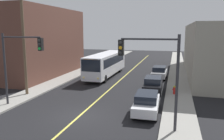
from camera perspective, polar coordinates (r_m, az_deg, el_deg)
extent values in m
plane|color=black|center=(17.92, -8.04, -11.19)|extent=(120.00, 120.00, 0.00)
cube|color=gray|center=(29.62, -13.29, -2.82)|extent=(2.50, 90.00, 0.15)
cube|color=gray|center=(26.10, 16.02, -4.62)|extent=(2.50, 90.00, 0.15)
cube|color=#D8CC4C|center=(31.72, 2.73, -1.88)|extent=(0.16, 60.00, 0.01)
cube|color=brown|center=(35.43, -19.67, 6.47)|extent=(10.00, 16.14, 9.44)
cube|color=black|center=(33.15, -12.32, 1.21)|extent=(0.06, 11.30, 1.30)
cube|color=black|center=(32.85, -12.52, 6.74)|extent=(0.06, 11.30, 1.30)
cube|color=black|center=(36.35, 18.03, 1.69)|extent=(0.06, 17.78, 1.30)
cube|color=black|center=(36.07, 18.30, 6.72)|extent=(0.06, 17.78, 1.30)
cube|color=silver|center=(32.50, -1.46, 1.67)|extent=(2.68, 12.03, 2.75)
cube|color=black|center=(26.84, -5.28, 1.06)|extent=(2.35, 0.11, 1.40)
cube|color=black|center=(38.14, 1.23, 3.80)|extent=(2.30, 0.10, 1.10)
cube|color=black|center=(32.83, -3.55, 2.65)|extent=(0.17, 10.20, 1.10)
cube|color=black|center=(32.09, 0.68, 2.51)|extent=(0.17, 10.20, 1.10)
cube|color=orange|center=(26.77, -5.29, 2.33)|extent=(1.79, 0.08, 0.30)
sphere|color=#F9D872|center=(27.39, -7.00, -1.88)|extent=(0.24, 0.24, 0.24)
sphere|color=#F9D872|center=(26.76, -3.48, -2.10)|extent=(0.24, 0.24, 0.24)
cylinder|color=black|center=(29.21, -6.02, -1.94)|extent=(0.31, 1.00, 1.00)
cylinder|color=black|center=(28.45, -1.81, -2.20)|extent=(0.31, 1.00, 1.00)
cylinder|color=black|center=(36.34, -1.49, 0.40)|extent=(0.31, 1.00, 1.00)
cylinder|color=black|center=(35.74, 1.95, 0.24)|extent=(0.31, 1.00, 1.00)
cube|color=silver|center=(18.33, 8.51, -8.50)|extent=(1.91, 4.44, 0.70)
cube|color=black|center=(18.14, 8.56, -6.55)|extent=(1.68, 2.50, 0.60)
cylinder|color=black|center=(17.13, 5.28, -10.99)|extent=(0.24, 0.65, 0.64)
cylinder|color=black|center=(16.98, 10.73, -11.31)|extent=(0.24, 0.65, 0.64)
cylinder|color=black|center=(19.94, 6.59, -8.01)|extent=(0.24, 0.65, 0.64)
cylinder|color=black|center=(19.81, 11.23, -8.24)|extent=(0.24, 0.65, 0.64)
cube|color=black|center=(24.49, 10.08, -3.90)|extent=(1.88, 4.43, 0.70)
cube|color=black|center=(24.35, 10.12, -2.41)|extent=(1.66, 2.49, 0.60)
cylinder|color=black|center=(23.20, 7.79, -5.49)|extent=(0.23, 0.64, 0.64)
cylinder|color=black|center=(23.08, 11.76, -5.68)|extent=(0.23, 0.64, 0.64)
cylinder|color=black|center=(26.09, 8.55, -3.80)|extent=(0.23, 0.64, 0.64)
cylinder|color=black|center=(25.99, 12.07, -3.97)|extent=(0.23, 0.64, 0.64)
cube|color=#B7B7BC|center=(31.75, 11.60, -0.84)|extent=(1.92, 4.45, 0.70)
cube|color=black|center=(31.64, 11.64, 0.32)|extent=(1.69, 2.51, 0.60)
cylinder|color=black|center=(30.43, 9.81, -1.90)|extent=(0.24, 0.65, 0.64)
cylinder|color=black|center=(30.28, 12.81, -2.06)|extent=(0.24, 0.65, 0.64)
cylinder|color=black|center=(33.36, 10.46, -0.91)|extent=(0.24, 0.65, 0.64)
cylinder|color=black|center=(33.22, 13.20, -1.05)|extent=(0.24, 0.65, 0.64)
cylinder|color=brown|center=(23.83, -21.05, 8.32)|extent=(0.28, 0.28, 11.81)
cylinder|color=#2D2D33|center=(21.34, -24.87, 0.14)|extent=(0.18, 0.18, 6.00)
cylinder|color=#2D2D33|center=(20.01, -21.55, 7.57)|extent=(3.50, 0.12, 0.12)
cube|color=black|center=(19.04, -17.20, 6.08)|extent=(0.32, 0.36, 1.00)
sphere|color=#2D2D2D|center=(18.87, -17.56, 7.00)|extent=(0.22, 0.22, 0.22)
sphere|color=#2D2D2D|center=(18.88, -17.51, 6.04)|extent=(0.22, 0.22, 0.22)
sphere|color=green|center=(18.90, -17.46, 5.07)|extent=(0.22, 0.22, 0.22)
cylinder|color=#2D2D33|center=(14.58, 15.75, -3.39)|extent=(0.18, 0.18, 6.00)
cylinder|color=#2D2D33|center=(14.31, 9.17, 7.54)|extent=(3.50, 0.12, 0.12)
cube|color=black|center=(14.64, 2.26, 5.54)|extent=(0.32, 0.36, 1.00)
sphere|color=#2D2D2D|center=(14.43, 2.10, 6.76)|extent=(0.22, 0.22, 0.22)
sphere|color=#F2A519|center=(14.45, 2.09, 5.49)|extent=(0.22, 0.22, 0.22)
sphere|color=#2D2D2D|center=(14.48, 2.08, 4.23)|extent=(0.22, 0.22, 0.22)
cylinder|color=red|center=(23.75, 15.14, -4.93)|extent=(0.26, 0.26, 0.70)
sphere|color=gold|center=(23.67, 15.18, -4.06)|extent=(0.24, 0.24, 0.24)
cylinder|color=red|center=(23.73, 14.77, -4.68)|extent=(0.12, 0.10, 0.10)
cylinder|color=red|center=(23.73, 15.54, -4.72)|extent=(0.12, 0.10, 0.10)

